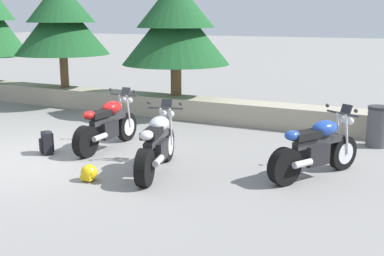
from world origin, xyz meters
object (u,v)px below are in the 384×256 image
object	(u,v)px
rider_backpack	(46,142)
rider_helmet	(89,173)
motorcycle_silver_centre	(157,145)
motorcycle_blue_far_right	(317,149)
pine_tree_mid_right	(176,24)
motorcycle_red_near_left	(108,125)
pine_tree_mid_left	(61,19)
trash_bin	(378,126)

from	to	relation	value
rider_backpack	rider_helmet	world-z (taller)	rider_backpack
rider_backpack	motorcycle_silver_centre	bearing A→B (deg)	-0.06
motorcycle_blue_far_right	pine_tree_mid_right	world-z (taller)	pine_tree_mid_right
motorcycle_red_near_left	rider_backpack	xyz separation A→B (m)	(-0.84, -0.91, -0.24)
rider_backpack	pine_tree_mid_left	size ratio (longest dim) A/B	0.15
pine_tree_mid_right	trash_bin	xyz separation A→B (m)	(5.39, -1.12, -2.06)
rider_helmet	pine_tree_mid_left	size ratio (longest dim) A/B	0.09
motorcycle_silver_centre	pine_tree_mid_left	world-z (taller)	pine_tree_mid_left
motorcycle_blue_far_right	rider_backpack	xyz separation A→B (m)	(-5.11, -0.97, -0.24)
trash_bin	motorcycle_red_near_left	bearing A→B (deg)	-152.53
motorcycle_silver_centre	rider_backpack	distance (m)	2.56
trash_bin	motorcycle_blue_far_right	bearing A→B (deg)	-106.07
motorcycle_blue_far_right	trash_bin	world-z (taller)	motorcycle_blue_far_right
motorcycle_blue_far_right	motorcycle_red_near_left	bearing A→B (deg)	-179.21
motorcycle_red_near_left	rider_helmet	distance (m)	2.10
motorcycle_red_near_left	motorcycle_silver_centre	size ratio (longest dim) A/B	1.02
motorcycle_red_near_left	pine_tree_mid_left	size ratio (longest dim) A/B	0.64
motorcycle_red_near_left	rider_helmet	bearing A→B (deg)	-63.07
motorcycle_blue_far_right	trash_bin	size ratio (longest dim) A/B	2.18
pine_tree_mid_left	trash_bin	size ratio (longest dim) A/B	3.73
motorcycle_silver_centre	pine_tree_mid_left	distance (m)	7.73
motorcycle_blue_far_right	rider_backpack	bearing A→B (deg)	-169.22
motorcycle_red_near_left	motorcycle_silver_centre	distance (m)	1.94
rider_backpack	rider_helmet	xyz separation A→B (m)	(1.77, -0.93, -0.11)
motorcycle_silver_centre	rider_helmet	distance (m)	1.26
motorcycle_red_near_left	pine_tree_mid_right	distance (m)	4.25
motorcycle_blue_far_right	rider_helmet	distance (m)	3.85
rider_backpack	motorcycle_blue_far_right	bearing A→B (deg)	10.78
pine_tree_mid_right	motorcycle_red_near_left	bearing A→B (deg)	-84.04
motorcycle_blue_far_right	pine_tree_mid_left	xyz separation A→B (m)	(-8.48, 3.51, 2.13)
pine_tree_mid_left	trash_bin	distance (m)	9.52
pine_tree_mid_left	pine_tree_mid_right	xyz separation A→B (m)	(3.82, 0.15, -0.12)
motorcycle_red_near_left	motorcycle_blue_far_right	xyz separation A→B (m)	(4.27, 0.06, 0.00)
trash_bin	pine_tree_mid_left	bearing A→B (deg)	174.00
motorcycle_blue_far_right	pine_tree_mid_left	bearing A→B (deg)	157.51
motorcycle_red_near_left	trash_bin	bearing A→B (deg)	27.47
motorcycle_silver_centre	pine_tree_mid_right	bearing A→B (deg)	114.40
rider_helmet	motorcycle_silver_centre	bearing A→B (deg)	49.90
rider_helmet	trash_bin	xyz separation A→B (m)	(4.07, 4.44, 0.30)
rider_backpack	pine_tree_mid_right	bearing A→B (deg)	84.47
motorcycle_red_near_left	pine_tree_mid_right	world-z (taller)	pine_tree_mid_right
pine_tree_mid_left	motorcycle_blue_far_right	bearing A→B (deg)	-22.49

